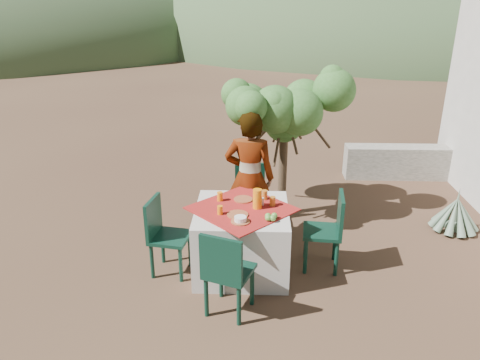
% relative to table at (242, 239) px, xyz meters
% --- Properties ---
extents(ground, '(160.00, 160.00, 0.00)m').
position_rel_table_xyz_m(ground, '(-0.63, -0.48, -0.38)').
color(ground, '#3B241A').
rests_on(ground, ground).
extents(table, '(1.30, 1.30, 0.76)m').
position_rel_table_xyz_m(table, '(0.00, 0.00, 0.00)').
color(table, beige).
rests_on(table, ground).
extents(chair_far, '(0.41, 0.41, 0.86)m').
position_rel_table_xyz_m(chair_far, '(0.08, 1.07, 0.10)').
color(chair_far, black).
rests_on(chair_far, ground).
extents(chair_near, '(0.54, 0.54, 0.91)m').
position_rel_table_xyz_m(chair_near, '(-0.12, -0.84, 0.13)').
color(chair_near, black).
rests_on(chair_near, ground).
extents(chair_left, '(0.47, 0.47, 0.88)m').
position_rel_table_xyz_m(chair_left, '(-0.86, -0.08, 0.11)').
color(chair_left, black).
rests_on(chair_left, ground).
extents(chair_right, '(0.46, 0.46, 0.91)m').
position_rel_table_xyz_m(chair_right, '(0.98, 0.07, 0.12)').
color(chair_right, black).
rests_on(chair_right, ground).
extents(person, '(0.65, 0.46, 1.68)m').
position_rel_table_xyz_m(person, '(0.07, 0.70, 0.46)').
color(person, '#8C6651').
rests_on(person, ground).
extents(shrub_tree, '(1.55, 1.52, 1.82)m').
position_rel_table_xyz_m(shrub_tree, '(0.58, 1.47, 1.06)').
color(shrub_tree, '#4D3926').
rests_on(shrub_tree, ground).
extents(agave, '(0.62, 0.63, 0.66)m').
position_rel_table_xyz_m(agave, '(2.79, 1.03, -0.16)').
color(agave, slate).
rests_on(agave, ground).
extents(stone_wall, '(2.60, 0.35, 0.55)m').
position_rel_table_xyz_m(stone_wall, '(2.97, 2.92, -0.10)').
color(stone_wall, gray).
rests_on(stone_wall, ground).
extents(hill_near_right, '(48.00, 48.00, 20.00)m').
position_rel_table_xyz_m(hill_near_right, '(11.37, 35.52, -0.38)').
color(hill_near_right, '#32512D').
rests_on(hill_near_right, ground).
extents(hill_far_center, '(60.00, 60.00, 24.00)m').
position_rel_table_xyz_m(hill_far_center, '(-4.63, 51.52, -0.38)').
color(hill_far_center, slate).
rests_on(hill_far_center, ground).
extents(plate_far, '(0.21, 0.21, 0.01)m').
position_rel_table_xyz_m(plate_far, '(0.01, 0.22, 0.39)').
color(plate_far, brown).
rests_on(plate_far, table).
extents(plate_near, '(0.23, 0.23, 0.01)m').
position_rel_table_xyz_m(plate_near, '(-0.04, -0.18, 0.39)').
color(plate_near, brown).
rests_on(plate_near, table).
extents(glass_far, '(0.06, 0.06, 0.10)m').
position_rel_table_xyz_m(glass_far, '(-0.25, 0.19, 0.43)').
color(glass_far, orange).
rests_on(glass_far, table).
extents(glass_near, '(0.06, 0.06, 0.10)m').
position_rel_table_xyz_m(glass_near, '(-0.23, -0.15, 0.43)').
color(glass_near, orange).
rests_on(glass_near, table).
extents(juice_pitcher, '(0.10, 0.10, 0.22)m').
position_rel_table_xyz_m(juice_pitcher, '(0.17, 0.01, 0.49)').
color(juice_pitcher, orange).
rests_on(juice_pitcher, table).
extents(bowl_plate, '(0.20, 0.20, 0.01)m').
position_rel_table_xyz_m(bowl_plate, '(-0.00, -0.33, 0.39)').
color(bowl_plate, brown).
rests_on(bowl_plate, table).
extents(white_bowl, '(0.13, 0.13, 0.05)m').
position_rel_table_xyz_m(white_bowl, '(-0.00, -0.33, 0.42)').
color(white_bowl, white).
rests_on(white_bowl, bowl_plate).
extents(jar_left, '(0.07, 0.07, 0.10)m').
position_rel_table_xyz_m(jar_left, '(0.34, 0.08, 0.43)').
color(jar_left, '#BB6B21').
rests_on(jar_left, table).
extents(jar_right, '(0.07, 0.07, 0.11)m').
position_rel_table_xyz_m(jar_right, '(0.25, 0.25, 0.44)').
color(jar_right, '#BB6B21').
rests_on(jar_right, table).
extents(napkin_holder, '(0.07, 0.04, 0.08)m').
position_rel_table_xyz_m(napkin_holder, '(0.21, 0.09, 0.42)').
color(napkin_holder, white).
rests_on(napkin_holder, table).
extents(fruit_cluster, '(0.13, 0.12, 0.07)m').
position_rel_table_xyz_m(fruit_cluster, '(0.31, -0.27, 0.42)').
color(fruit_cluster, '#5B9536').
rests_on(fruit_cluster, table).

